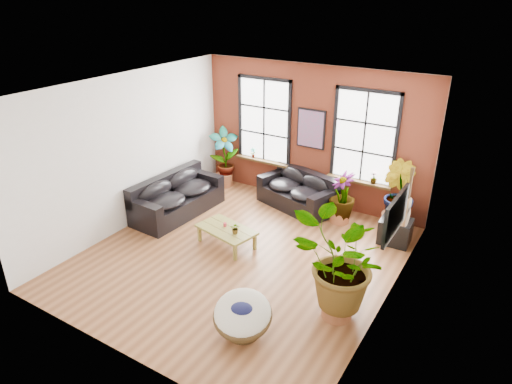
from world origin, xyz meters
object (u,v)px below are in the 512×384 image
papasan_chair (243,315)px  coffee_table (226,230)px  sofa_left (176,197)px  sofa_back (299,192)px

papasan_chair → coffee_table: bearing=106.9°
sofa_left → coffee_table: (1.94, -0.62, -0.07)m
sofa_left → papasan_chair: size_ratio=1.95×
sofa_left → coffee_table: size_ratio=1.75×
sofa_left → papasan_chair: 4.66m
sofa_back → sofa_left: size_ratio=0.89×
papasan_chair → sofa_left: bearing=120.4°
sofa_back → coffee_table: size_ratio=1.56×
coffee_table → sofa_back: bearing=91.5°
papasan_chair → sofa_back: bearing=82.8°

